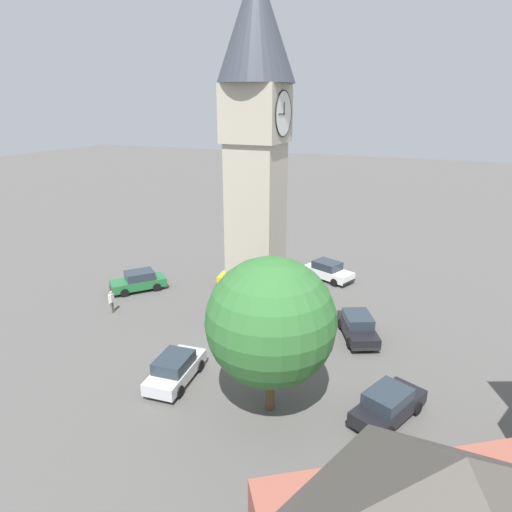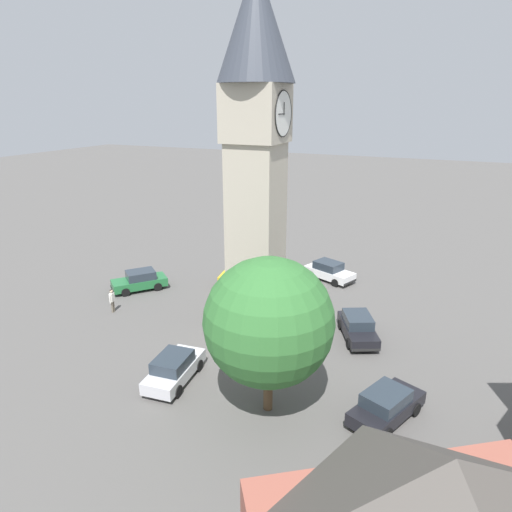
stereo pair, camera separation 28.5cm
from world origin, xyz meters
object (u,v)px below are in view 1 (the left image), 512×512
object	(u,v)px
clock_tower	(256,130)
car_green_alley	(139,281)
car_silver_kerb	(245,278)
car_white_side	(358,326)
tree	(271,322)
car_red_corner	(388,404)
car_black_far	(328,271)
car_blue_kerb	(175,369)
pedestrian	(111,299)

from	to	relation	value
clock_tower	car_green_alley	bearing A→B (deg)	-98.38
car_silver_kerb	car_white_side	distance (m)	10.86
car_silver_kerb	tree	size ratio (longest dim) A/B	0.57
car_red_corner	car_green_alley	xyz separation A→B (m)	(-7.83, -19.99, 0.00)
car_red_corner	tree	size ratio (longest dim) A/B	0.59
car_black_far	tree	bearing A→B (deg)	6.03
car_blue_kerb	pedestrian	world-z (taller)	pedestrian
car_blue_kerb	car_white_side	size ratio (longest dim) A/B	0.96
car_blue_kerb	pedestrian	bearing A→B (deg)	-121.29
car_blue_kerb	car_green_alley	xyz separation A→B (m)	(-9.23, -9.37, 0.00)
car_silver_kerb	pedestrian	xyz separation A→B (m)	(7.90, -6.52, 0.25)
car_red_corner	car_white_side	xyz separation A→B (m)	(-7.09, -2.86, 0.00)
clock_tower	tree	bearing A→B (deg)	27.86
car_blue_kerb	car_red_corner	size ratio (longest dim) A/B	0.96
clock_tower	car_green_alley	distance (m)	15.85
car_white_side	car_silver_kerb	bearing A→B (deg)	-115.21
car_silver_kerb	car_black_far	world-z (taller)	same
car_black_far	tree	world-z (taller)	tree
car_white_side	pedestrian	distance (m)	16.68
car_red_corner	car_black_far	xyz separation A→B (m)	(-15.90, -7.11, 0.00)
clock_tower	car_silver_kerb	bearing A→B (deg)	-148.73
car_silver_kerb	car_black_far	xyz separation A→B (m)	(-4.18, 5.58, 0.00)
car_silver_kerb	car_white_side	bearing A→B (deg)	64.79
car_silver_kerb	clock_tower	bearing A→B (deg)	31.27
clock_tower	car_blue_kerb	world-z (taller)	clock_tower
car_silver_kerb	pedestrian	distance (m)	10.25
car_green_alley	car_silver_kerb	bearing A→B (deg)	118.02
tree	car_red_corner	bearing A→B (deg)	105.84
car_silver_kerb	tree	world-z (taller)	tree
car_black_far	tree	distance (m)	17.91
car_green_alley	car_red_corner	bearing A→B (deg)	68.60
car_green_alley	pedestrian	distance (m)	4.10
car_blue_kerb	tree	distance (m)	6.59
car_blue_kerb	car_green_alley	bearing A→B (deg)	-134.59
car_red_corner	pedestrian	xyz separation A→B (m)	(-3.82, -19.21, 0.25)
car_blue_kerb	car_white_side	world-z (taller)	same
car_green_alley	tree	xyz separation A→B (m)	(9.33, 14.72, 3.85)
car_red_corner	tree	distance (m)	6.70
car_blue_kerb	pedestrian	xyz separation A→B (m)	(-5.22, -8.58, 0.25)
clock_tower	car_white_side	bearing A→B (deg)	97.21
car_green_alley	car_white_side	bearing A→B (deg)	87.53
car_green_alley	tree	world-z (taller)	tree
car_blue_kerb	car_black_far	distance (m)	17.65
pedestrian	tree	world-z (taller)	tree
car_red_corner	pedestrian	world-z (taller)	pedestrian
pedestrian	car_red_corner	bearing A→B (deg)	78.76
clock_tower	car_silver_kerb	xyz separation A→B (m)	(-5.45, -3.31, -11.66)
clock_tower	car_red_corner	world-z (taller)	clock_tower
car_green_alley	clock_tower	bearing A→B (deg)	81.62
clock_tower	tree	world-z (taller)	clock_tower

